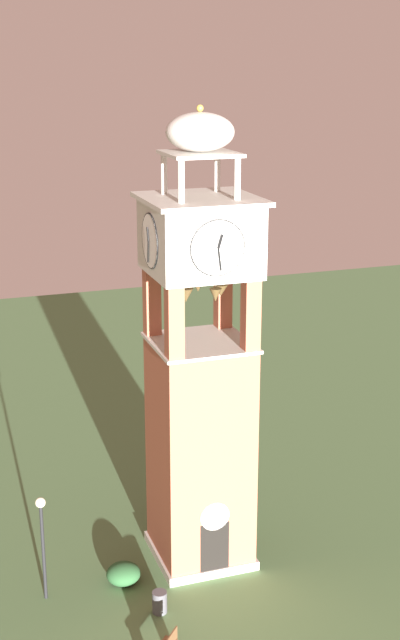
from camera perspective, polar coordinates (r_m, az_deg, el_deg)
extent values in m
plane|color=#517547|center=(34.84, 0.00, -15.18)|extent=(80.00, 80.00, 0.00)
cube|color=#AD5B42|center=(32.75, 0.00, -8.78)|extent=(3.33, 3.33, 8.63)
cube|color=beige|center=(34.75, 0.00, -14.94)|extent=(3.53, 3.53, 0.35)
cube|color=black|center=(32.89, 0.98, -14.96)|extent=(1.10, 0.04, 2.20)
cylinder|color=beige|center=(32.17, 0.99, -12.84)|extent=(1.10, 0.04, 1.10)
cube|color=#AD5B42|center=(29.04, -1.70, -0.24)|extent=(0.56, 0.56, 2.65)
cube|color=#AD5B42|center=(29.94, 3.37, 0.27)|extent=(0.56, 0.56, 2.65)
cube|color=#AD5B42|center=(31.59, -3.19, 1.17)|extent=(0.56, 0.56, 2.65)
cube|color=#AD5B42|center=(32.41, 1.53, 1.61)|extent=(0.56, 0.56, 2.65)
cube|color=beige|center=(31.09, 0.00, -1.50)|extent=(3.49, 3.49, 0.12)
cone|color=brown|center=(30.65, 1.39, 1.98)|extent=(0.52, 0.52, 0.42)
cone|color=brown|center=(31.25, -0.14, 2.28)|extent=(0.52, 0.52, 0.44)
cone|color=brown|center=(30.63, -1.39, 1.97)|extent=(0.46, 0.46, 0.53)
cone|color=brown|center=(29.99, -0.94, 1.64)|extent=(0.53, 0.53, 0.49)
cone|color=brown|center=(30.04, 1.03, 1.67)|extent=(0.43, 0.43, 0.47)
cube|color=beige|center=(30.09, 0.00, 5.46)|extent=(3.57, 3.57, 2.52)
cylinder|color=white|center=(28.42, 1.18, 4.77)|extent=(1.91, 0.05, 1.91)
torus|color=black|center=(28.42, 1.18, 4.77)|extent=(1.93, 0.06, 1.93)
cube|color=black|center=(28.34, 1.35, 5.21)|extent=(0.22, 0.03, 0.48)
cube|color=black|center=(28.47, 1.31, 4.00)|extent=(0.16, 0.03, 0.77)
cylinder|color=white|center=(31.77, -1.06, 6.08)|extent=(1.91, 0.05, 1.91)
torus|color=black|center=(31.77, -1.06, 6.08)|extent=(1.93, 0.06, 1.93)
cube|color=black|center=(31.80, -0.98, 6.51)|extent=(0.22, 0.03, 0.48)
cube|color=black|center=(31.91, -1.00, 5.43)|extent=(0.16, 0.03, 0.77)
cylinder|color=white|center=(29.57, -3.32, 5.22)|extent=(0.05, 1.91, 1.91)
torus|color=black|center=(29.57, -3.32, 5.22)|extent=(0.06, 1.93, 1.93)
cube|color=black|center=(29.57, -3.48, 5.68)|extent=(0.03, 0.22, 0.48)
cube|color=black|center=(29.68, -3.45, 4.52)|extent=(0.03, 0.16, 0.77)
cylinder|color=white|center=(30.71, 3.20, 5.67)|extent=(0.05, 1.91, 1.91)
torus|color=black|center=(30.71, 3.20, 5.67)|extent=(0.06, 1.93, 1.93)
cube|color=black|center=(30.74, 3.27, 6.12)|extent=(0.03, 0.22, 0.48)
cube|color=black|center=(30.85, 3.26, 5.00)|extent=(0.03, 0.16, 0.77)
cube|color=beige|center=(29.85, 0.00, 7.98)|extent=(3.93, 3.93, 0.16)
cylinder|color=beige|center=(28.51, -1.25, 9.13)|extent=(0.22, 0.22, 1.40)
cylinder|color=beige|center=(29.16, 2.48, 9.29)|extent=(0.22, 0.22, 1.40)
cylinder|color=beige|center=(30.37, -2.38, 9.61)|extent=(0.22, 0.22, 1.40)
cylinder|color=beige|center=(30.98, 1.15, 9.76)|extent=(0.22, 0.22, 1.40)
cube|color=beige|center=(29.64, 0.00, 10.92)|extent=(2.40, 2.40, 0.12)
ellipsoid|color=beige|center=(29.58, 0.00, 12.30)|extent=(2.32, 2.32, 1.31)
sphere|color=#B79338|center=(29.52, 0.00, 13.80)|extent=(0.24, 0.24, 0.24)
cylinder|color=black|center=(31.95, -10.29, -14.91)|extent=(0.12, 0.12, 3.64)
sphere|color=#F9EFCC|center=(30.95, -10.49, -11.76)|extent=(0.36, 0.36, 0.36)
cylinder|color=#4C4C51|center=(31.60, -2.68, -18.09)|extent=(0.52, 0.52, 0.80)
ellipsoid|color=#28562D|center=(33.15, -5.07, -16.33)|extent=(1.26, 1.26, 0.76)
ellipsoid|color=#28562D|center=(37.13, 1.70, -12.10)|extent=(0.98, 0.98, 1.00)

